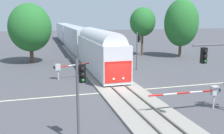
{
  "coord_description": "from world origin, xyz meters",
  "views": [
    {
      "loc": [
        -7.37,
        -22.46,
        7.08
      ],
      "look_at": [
        -0.35,
        2.09,
        2.0
      ],
      "focal_mm": 40.92,
      "sensor_mm": 36.0,
      "label": 1
    }
  ],
  "objects_px": {
    "oak_behind_train": "(30,28)",
    "traffic_signal_far_side": "(138,45)",
    "crossing_gate_near": "(207,92)",
    "oak_far_right": "(143,22)",
    "traffic_signal_near_left": "(80,88)",
    "crossing_gate_far": "(65,67)",
    "maple_right_background": "(181,23)",
    "commuter_train": "(75,37)"
  },
  "relations": [
    {
      "from": "traffic_signal_far_side",
      "to": "oak_far_right",
      "type": "bearing_deg",
      "value": 64.98
    },
    {
      "from": "crossing_gate_near",
      "to": "oak_behind_train",
      "type": "bearing_deg",
      "value": 118.57
    },
    {
      "from": "crossing_gate_near",
      "to": "oak_far_right",
      "type": "distance_m",
      "value": 28.36
    },
    {
      "from": "traffic_signal_far_side",
      "to": "oak_behind_train",
      "type": "height_order",
      "value": "oak_behind_train"
    },
    {
      "from": "traffic_signal_near_left",
      "to": "crossing_gate_near",
      "type": "bearing_deg",
      "value": 15.82
    },
    {
      "from": "crossing_gate_far",
      "to": "oak_behind_train",
      "type": "bearing_deg",
      "value": 108.37
    },
    {
      "from": "oak_far_right",
      "to": "maple_right_background",
      "type": "bearing_deg",
      "value": -33.38
    },
    {
      "from": "traffic_signal_far_side",
      "to": "oak_far_right",
      "type": "distance_m",
      "value": 13.58
    },
    {
      "from": "traffic_signal_near_left",
      "to": "traffic_signal_far_side",
      "type": "bearing_deg",
      "value": 59.8
    },
    {
      "from": "traffic_signal_near_left",
      "to": "oak_far_right",
      "type": "relative_size",
      "value": 0.56
    },
    {
      "from": "crossing_gate_far",
      "to": "maple_right_background",
      "type": "xyz_separation_m",
      "value": [
        21.12,
        10.83,
        4.51
      ]
    },
    {
      "from": "crossing_gate_near",
      "to": "oak_far_right",
      "type": "bearing_deg",
      "value": 77.57
    },
    {
      "from": "crossing_gate_near",
      "to": "traffic_signal_far_side",
      "type": "xyz_separation_m",
      "value": [
        0.39,
        15.25,
        1.98
      ]
    },
    {
      "from": "oak_behind_train",
      "to": "traffic_signal_far_side",
      "type": "bearing_deg",
      "value": -33.99
    },
    {
      "from": "crossing_gate_far",
      "to": "oak_far_right",
      "type": "relative_size",
      "value": 0.76
    },
    {
      "from": "crossing_gate_far",
      "to": "oak_far_right",
      "type": "height_order",
      "value": "oak_far_right"
    },
    {
      "from": "traffic_signal_far_side",
      "to": "oak_behind_train",
      "type": "xyz_separation_m",
      "value": [
        -13.74,
        9.27,
        2.05
      ]
    },
    {
      "from": "crossing_gate_far",
      "to": "traffic_signal_near_left",
      "type": "height_order",
      "value": "traffic_signal_near_left"
    },
    {
      "from": "oak_far_right",
      "to": "oak_behind_train",
      "type": "xyz_separation_m",
      "value": [
        -19.37,
        -2.8,
        -0.66
      ]
    },
    {
      "from": "traffic_signal_near_left",
      "to": "oak_behind_train",
      "type": "distance_m",
      "value": 27.66
    },
    {
      "from": "traffic_signal_near_left",
      "to": "traffic_signal_far_side",
      "type": "height_order",
      "value": "traffic_signal_far_side"
    },
    {
      "from": "crossing_gate_near",
      "to": "crossing_gate_far",
      "type": "distance_m",
      "value": 15.88
    },
    {
      "from": "oak_far_right",
      "to": "maple_right_background",
      "type": "relative_size",
      "value": 0.87
    },
    {
      "from": "oak_behind_train",
      "to": "maple_right_background",
      "type": "distance_m",
      "value": 25.04
    },
    {
      "from": "commuter_train",
      "to": "crossing_gate_far",
      "type": "xyz_separation_m",
      "value": [
        -4.67,
        -24.92,
        -1.27
      ]
    },
    {
      "from": "crossing_gate_near",
      "to": "oak_behind_train",
      "type": "height_order",
      "value": "oak_behind_train"
    },
    {
      "from": "crossing_gate_far",
      "to": "oak_behind_train",
      "type": "height_order",
      "value": "oak_behind_train"
    },
    {
      "from": "oak_behind_train",
      "to": "commuter_train",
      "type": "bearing_deg",
      "value": 56.93
    },
    {
      "from": "crossing_gate_near",
      "to": "oak_far_right",
      "type": "height_order",
      "value": "oak_far_right"
    },
    {
      "from": "traffic_signal_far_side",
      "to": "oak_behind_train",
      "type": "distance_m",
      "value": 16.7
    },
    {
      "from": "commuter_train",
      "to": "maple_right_background",
      "type": "relative_size",
      "value": 6.42
    },
    {
      "from": "commuter_train",
      "to": "oak_behind_train",
      "type": "height_order",
      "value": "oak_behind_train"
    },
    {
      "from": "commuter_train",
      "to": "traffic_signal_near_left",
      "type": "height_order",
      "value": "commuter_train"
    },
    {
      "from": "crossing_gate_near",
      "to": "crossing_gate_far",
      "type": "bearing_deg",
      "value": 126.52
    },
    {
      "from": "oak_far_right",
      "to": "maple_right_background",
      "type": "xyz_separation_m",
      "value": [
        5.65,
        -3.72,
        -0.11
      ]
    },
    {
      "from": "commuter_train",
      "to": "oak_far_right",
      "type": "height_order",
      "value": "oak_far_right"
    },
    {
      "from": "commuter_train",
      "to": "crossing_gate_far",
      "type": "relative_size",
      "value": 9.8
    },
    {
      "from": "traffic_signal_far_side",
      "to": "commuter_train",
      "type": "bearing_deg",
      "value": 102.99
    },
    {
      "from": "commuter_train",
      "to": "oak_far_right",
      "type": "xyz_separation_m",
      "value": [
        10.8,
        -10.37,
        3.36
      ]
    },
    {
      "from": "commuter_train",
      "to": "oak_behind_train",
      "type": "relative_size",
      "value": 7.15
    },
    {
      "from": "crossing_gate_near",
      "to": "traffic_signal_near_left",
      "type": "bearing_deg",
      "value": -164.18
    },
    {
      "from": "crossing_gate_near",
      "to": "maple_right_background",
      "type": "xyz_separation_m",
      "value": [
        11.67,
        23.59,
        4.58
      ]
    }
  ]
}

